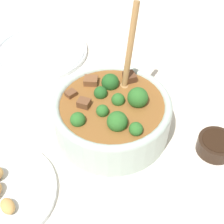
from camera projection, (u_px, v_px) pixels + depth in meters
name	position (u px, v px, depth m)	size (l,w,h in m)	color
ground_plane	(112.00, 129.00, 0.66)	(4.00, 4.00, 0.00)	silver
stew_bowl	(112.00, 113.00, 0.63)	(0.24, 0.24, 0.24)	#B2C6BC
condiment_bowl	(216.00, 145.00, 0.61)	(0.07, 0.07, 0.03)	black
empty_plate	(40.00, 51.00, 0.84)	(0.25, 0.25, 0.02)	white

